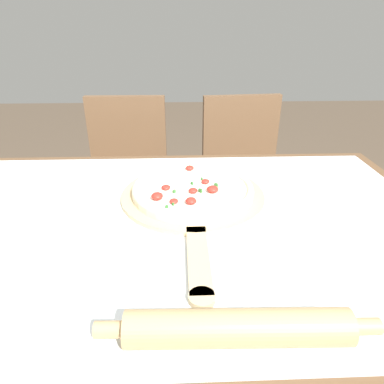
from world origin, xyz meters
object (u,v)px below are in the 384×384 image
at_px(pizza_peel, 192,199).
at_px(rolling_pin, 235,328).
at_px(chair_left, 128,177).
at_px(chair_right, 242,175).
at_px(pizza, 191,189).

xyz_separation_m(pizza_peel, rolling_pin, (0.05, -0.46, 0.02)).
height_order(chair_left, chair_right, same).
xyz_separation_m(pizza_peel, pizza, (-0.00, 0.02, 0.02)).
relative_size(pizza, rolling_pin, 0.78).
height_order(pizza_peel, chair_left, chair_left).
distance_m(rolling_pin, chair_right, 1.25).
distance_m(pizza_peel, chair_right, 0.82).
bearing_deg(chair_right, pizza_peel, -116.10).
bearing_deg(rolling_pin, chair_left, 105.88).
bearing_deg(chair_left, pizza, -67.26).
relative_size(pizza_peel, pizza, 1.85).
bearing_deg(chair_left, rolling_pin, -73.74).
distance_m(pizza, chair_left, 0.82).
bearing_deg(pizza_peel, pizza, 90.85).
bearing_deg(pizza_peel, chair_left, 111.78).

